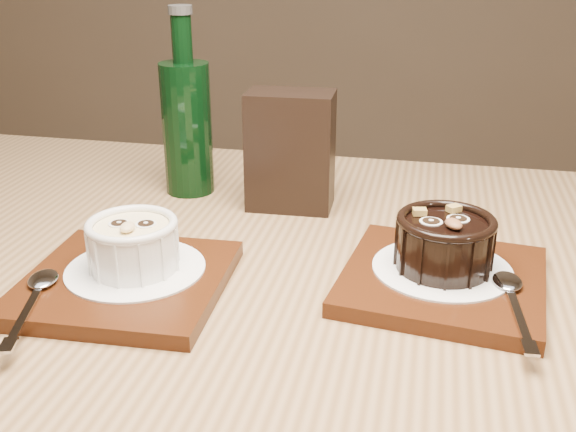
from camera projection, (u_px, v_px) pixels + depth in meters
name	position (u px, v px, depth m)	size (l,w,h in m)	color
table	(275.00, 360.00, 0.68)	(1.24, 0.86, 0.75)	brown
tray_left	(126.00, 282.00, 0.62)	(0.18, 0.18, 0.01)	#421D0B
doily_left	(136.00, 268.00, 0.63)	(0.13, 0.13, 0.00)	white
ramekin_white	(133.00, 242.00, 0.62)	(0.08, 0.08, 0.05)	white
spoon_left	(33.00, 298.00, 0.57)	(0.03, 0.13, 0.01)	#B5B7BE
tray_right	(443.00, 280.00, 0.63)	(0.18, 0.18, 0.01)	#421D0B
doily_right	(442.00, 268.00, 0.63)	(0.13, 0.13, 0.00)	white
ramekin_dark	(445.00, 240.00, 0.62)	(0.09, 0.09, 0.05)	black
spoon_right	(514.00, 300.00, 0.57)	(0.03, 0.13, 0.01)	#B5B7BE
condiment_stand	(290.00, 151.00, 0.79)	(0.10, 0.06, 0.14)	black
green_bottle	(187.00, 123.00, 0.83)	(0.06, 0.06, 0.23)	black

